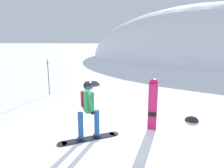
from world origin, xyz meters
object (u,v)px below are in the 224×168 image
(piste_marker_near, at_px, (48,74))
(rock_mid, at_px, (192,121))
(snowboarder_main, at_px, (88,108))
(spare_snowboard, at_px, (153,105))
(rock_dark, at_px, (94,85))

(piste_marker_near, relative_size, rock_mid, 3.95)
(rock_mid, bearing_deg, snowboarder_main, -147.09)
(snowboarder_main, height_order, spare_snowboard, snowboarder_main)
(piste_marker_near, xyz_separation_m, rock_mid, (6.74, -2.28, -1.07))
(rock_mid, bearing_deg, spare_snowboard, -141.95)
(snowboarder_main, xyz_separation_m, rock_mid, (3.14, 2.03, -0.92))
(piste_marker_near, bearing_deg, rock_mid, -18.66)
(rock_dark, height_order, rock_mid, rock_dark)
(spare_snowboard, distance_m, rock_dark, 7.11)
(piste_marker_near, bearing_deg, rock_dark, 58.24)
(spare_snowboard, distance_m, rock_mid, 1.93)
(snowboarder_main, distance_m, spare_snowboard, 2.01)
(snowboarder_main, bearing_deg, rock_dark, 105.87)
(piste_marker_near, bearing_deg, spare_snowboard, -31.95)
(snowboarder_main, bearing_deg, rock_mid, 32.91)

